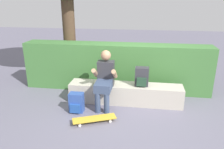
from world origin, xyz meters
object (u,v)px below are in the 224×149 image
(skateboard_near_person, at_px, (94,119))
(backpack_on_ground, at_px, (76,103))
(backpack_on_bench, at_px, (142,77))
(bench_main, at_px, (125,93))
(person_skater, at_px, (105,78))

(skateboard_near_person, distance_m, backpack_on_ground, 0.58)
(skateboard_near_person, bearing_deg, backpack_on_ground, 142.02)
(skateboard_near_person, distance_m, backpack_on_bench, 1.33)
(bench_main, distance_m, backpack_on_ground, 1.09)
(bench_main, relative_size, skateboard_near_person, 2.97)
(skateboard_near_person, xyz_separation_m, backpack_on_ground, (-0.44, 0.35, 0.12))
(backpack_on_bench, bearing_deg, bench_main, 178.40)
(bench_main, xyz_separation_m, person_skater, (-0.41, -0.21, 0.41))
(person_skater, height_order, backpack_on_ground, person_skater)
(backpack_on_bench, bearing_deg, skateboard_near_person, -132.40)
(backpack_on_bench, bearing_deg, backpack_on_ground, -156.38)
(backpack_on_bench, relative_size, backpack_on_ground, 1.00)
(backpack_on_ground, bearing_deg, skateboard_near_person, -37.98)
(bench_main, relative_size, backpack_on_bench, 6.06)
(backpack_on_ground, bearing_deg, bench_main, 31.23)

